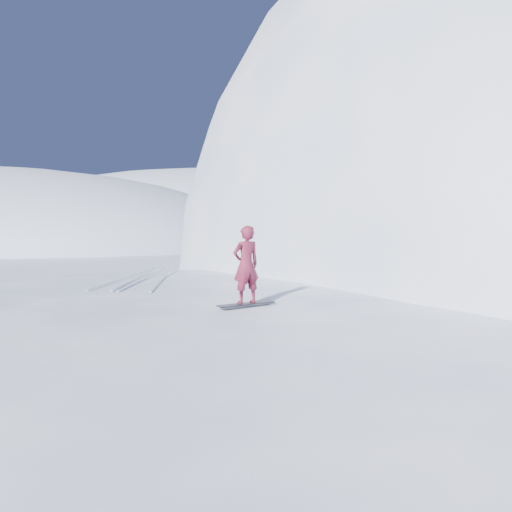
% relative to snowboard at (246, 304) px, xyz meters
% --- Properties ---
extents(ground, '(400.00, 400.00, 0.00)m').
position_rel_snowboard_xyz_m(ground, '(-3.00, -0.08, -2.41)').
color(ground, white).
rests_on(ground, ground).
extents(near_ridge, '(36.00, 28.00, 4.80)m').
position_rel_snowboard_xyz_m(near_ridge, '(-2.00, 2.92, -2.41)').
color(near_ridge, white).
rests_on(near_ridge, ground).
extents(peak_shoulder, '(28.00, 24.00, 18.00)m').
position_rel_snowboard_xyz_m(peak_shoulder, '(7.00, 19.92, -2.41)').
color(peak_shoulder, white).
rests_on(peak_shoulder, ground).
extents(far_ridge_c, '(140.00, 90.00, 36.00)m').
position_rel_snowboard_xyz_m(far_ridge_c, '(-43.00, 109.92, -2.41)').
color(far_ridge_c, white).
rests_on(far_ridge_c, ground).
extents(wind_bumps, '(16.00, 14.40, 1.00)m').
position_rel_snowboard_xyz_m(wind_bumps, '(-3.56, 2.04, -2.41)').
color(wind_bumps, white).
rests_on(wind_bumps, ground).
extents(snowboard, '(1.27, 1.23, 0.02)m').
position_rel_snowboard_xyz_m(snowboard, '(0.00, 0.00, 0.00)').
color(snowboard, black).
rests_on(snowboard, near_ridge).
extents(snowboarder, '(0.81, 0.80, 1.88)m').
position_rel_snowboard_xyz_m(snowboarder, '(0.00, 0.00, 0.95)').
color(snowboarder, maroon).
rests_on(snowboarder, snowboard).
extents(board_tracks, '(2.77, 5.96, 0.04)m').
position_rel_snowboard_xyz_m(board_tracks, '(-4.84, 3.98, 0.01)').
color(board_tracks, silver).
rests_on(board_tracks, ground).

